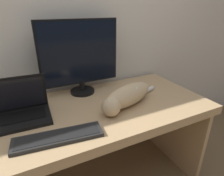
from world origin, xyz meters
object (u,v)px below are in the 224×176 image
(laptop, at_px, (22,111))
(cat, at_px, (127,96))
(monitor, at_px, (80,57))
(external_keyboard, at_px, (59,137))

(laptop, height_order, cat, laptop)
(monitor, relative_size, cat, 1.09)
(monitor, distance_m, cat, 0.44)
(external_keyboard, bearing_deg, monitor, 66.24)
(monitor, distance_m, external_keyboard, 0.62)
(external_keyboard, bearing_deg, cat, 23.63)
(laptop, xyz_separation_m, external_keyboard, (0.15, -0.29, -0.04))
(monitor, height_order, cat, monitor)
(laptop, bearing_deg, external_keyboard, -60.47)
(laptop, relative_size, external_keyboard, 0.71)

